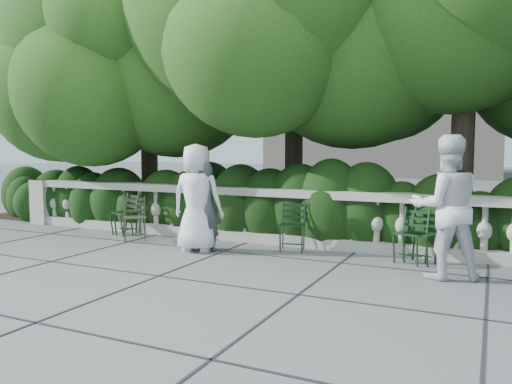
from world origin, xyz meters
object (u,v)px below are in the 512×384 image
at_px(person_casual_man, 446,207).
at_px(chair_f, 415,265).
at_px(person_businessman, 197,198).
at_px(chair_a, 124,236).
at_px(chair_b, 118,236).
at_px(chair_d, 406,265).
at_px(chair_weathered, 135,243).
at_px(chair_c, 291,253).
at_px(person_woman_grey, 205,207).

bearing_deg(person_casual_man, chair_f, -75.57).
height_order(person_businessman, person_casual_man, person_casual_man).
distance_m(chair_f, person_businessman, 3.60).
height_order(chair_a, chair_b, same).
bearing_deg(chair_d, chair_weathered, -160.01).
height_order(chair_weathered, person_casual_man, person_casual_man).
relative_size(chair_c, chair_weathered, 1.00).
height_order(chair_f, person_woman_grey, person_woman_grey).
relative_size(chair_f, person_woman_grey, 0.56).
relative_size(chair_a, chair_c, 1.00).
distance_m(chair_c, person_woman_grey, 1.62).
bearing_deg(chair_b, chair_d, 15.89).
bearing_deg(person_woman_grey, person_casual_man, 154.01).
xyz_separation_m(chair_d, person_woman_grey, (-3.19, -0.43, 0.75)).
xyz_separation_m(chair_f, person_woman_grey, (-3.32, -0.50, 0.75)).
distance_m(chair_a, person_woman_grey, 2.42).
height_order(chair_b, chair_weathered, same).
height_order(chair_d, chair_f, same).
bearing_deg(person_casual_man, chair_d, -64.95).
xyz_separation_m(chair_b, person_woman_grey, (2.31, -0.51, 0.75)).
relative_size(chair_b, chair_weathered, 1.00).
distance_m(chair_d, person_woman_grey, 3.30).
bearing_deg(chair_c, chair_weathered, 173.27).
bearing_deg(person_casual_man, chair_a, -28.27).
distance_m(chair_c, person_casual_man, 2.67).
height_order(chair_b, person_businessman, person_businessman).
bearing_deg(chair_c, person_casual_man, -28.64).
height_order(chair_weathered, person_businessman, person_businessman).
xyz_separation_m(chair_a, chair_f, (5.54, -0.10, 0.00)).
bearing_deg(chair_d, chair_c, -166.03).
relative_size(chair_weathered, person_woman_grey, 0.56).
bearing_deg(chair_d, chair_a, -165.73).
bearing_deg(chair_a, chair_b, -144.75).
bearing_deg(chair_weathered, chair_a, 103.85).
bearing_deg(chair_f, person_woman_grey, -154.30).
distance_m(chair_d, person_casual_man, 1.23).
bearing_deg(chair_b, chair_f, 16.61).
height_order(chair_f, person_businessman, person_businessman).
xyz_separation_m(chair_a, chair_weathered, (0.67, -0.49, 0.00)).
bearing_deg(chair_c, person_businessman, -173.86).
distance_m(chair_d, chair_f, 0.15).
distance_m(chair_c, chair_d, 1.84).
distance_m(chair_b, chair_weathered, 0.86).
bearing_deg(person_businessman, person_casual_man, 171.04).
bearing_deg(person_casual_man, person_businessman, -22.37).
distance_m(chair_weathered, person_businessman, 1.70).
bearing_deg(chair_a, chair_c, -12.65).
relative_size(chair_weathered, person_casual_man, 0.44).
xyz_separation_m(chair_f, person_businessman, (-3.44, -0.55, 0.90)).
xyz_separation_m(person_businessman, person_woman_grey, (0.12, 0.06, -0.15)).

